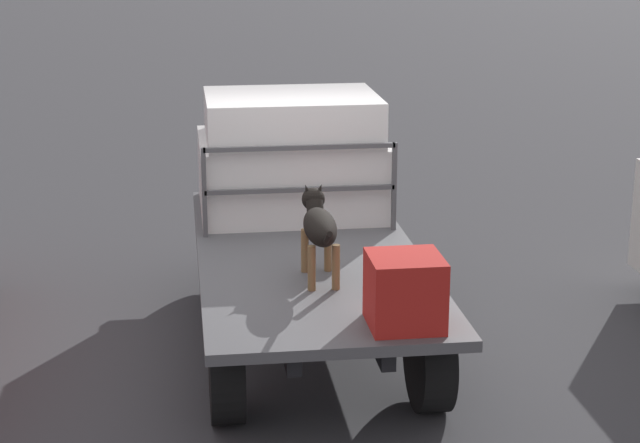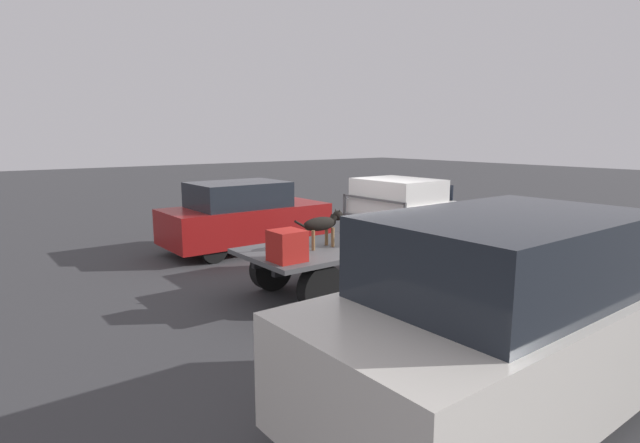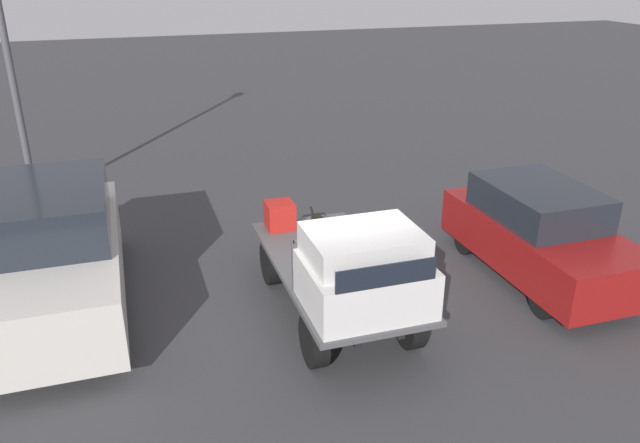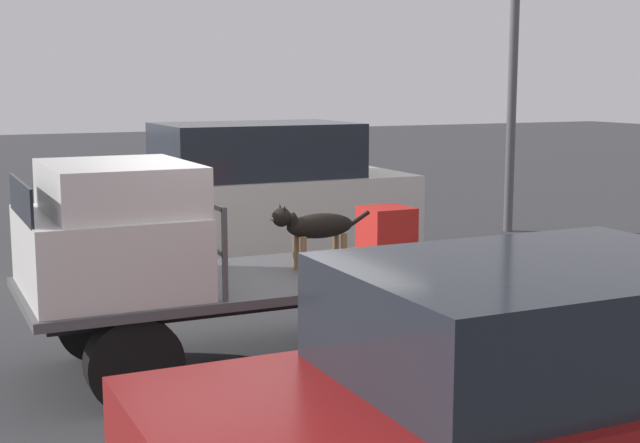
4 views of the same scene
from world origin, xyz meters
name	(u,v)px [view 1 (image 1 of 4)]	position (x,y,z in m)	size (l,w,h in m)	color
ground_plane	(308,346)	(0.00, 0.00, 0.00)	(80.00, 80.00, 0.00)	#38383A
flatbed_truck	(308,278)	(0.00, 0.00, 0.61)	(4.12, 1.81, 0.84)	black
truck_cab	(291,156)	(1.27, 0.00, 1.37)	(1.42, 1.69, 1.11)	silver
truck_headboard	(300,176)	(0.52, 0.00, 1.36)	(0.04, 1.69, 0.78)	#4C4C4F
dog	(319,225)	(-0.66, -0.01, 1.26)	(1.07, 0.24, 0.66)	brown
cargo_crate	(405,291)	(-1.72, -0.45, 1.09)	(0.49, 0.49, 0.49)	#AD1E19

